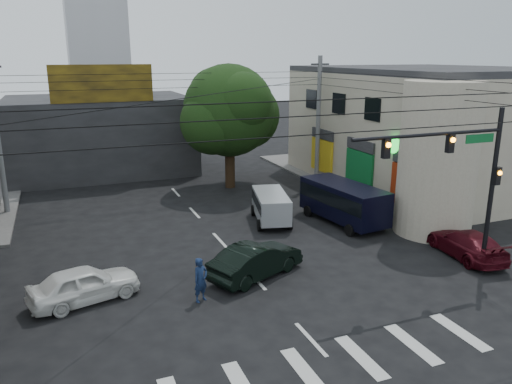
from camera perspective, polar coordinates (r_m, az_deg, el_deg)
ground at (r=19.92m, az=2.14°, el=-12.24°), size 160.00×160.00×0.00m
sidewalk_far_right at (r=43.39m, az=14.37°, el=2.73°), size 16.00×16.00×0.15m
building_right at (r=38.86m, az=19.08°, el=6.82°), size 14.00×18.00×8.00m
corner_column at (r=27.63m, az=20.06°, el=3.54°), size 4.00×4.00×8.00m
building_far at (r=42.68m, az=-17.33°, el=6.31°), size 14.00×10.00×6.00m
billboard at (r=37.39m, az=-17.19°, el=11.77°), size 7.00×0.30×2.60m
street_tree at (r=35.15m, az=-3.09°, el=9.23°), size 6.40×6.40×8.70m
traffic_gantry at (r=21.76m, az=22.63°, el=2.52°), size 7.10×0.35×7.20m
utility_pole_far_right at (r=36.96m, az=7.12°, el=8.08°), size 0.32×0.32×9.20m
dark_sedan at (r=21.57m, az=0.02°, el=-7.81°), size 4.91×5.64×1.47m
white_compact at (r=20.63m, az=-19.01°, el=-9.92°), size 3.71×4.98×1.42m
maroon_sedan at (r=25.61m, az=22.89°, el=-5.44°), size 3.03×5.00×1.31m
silver_minivan at (r=28.30m, az=1.72°, el=-1.83°), size 4.77×3.56×1.71m
navy_van at (r=28.60m, az=9.97°, el=-1.31°), size 6.16×3.55×2.25m
traffic_officer at (r=19.58m, az=-6.35°, el=-9.95°), size 0.98×0.94×1.77m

